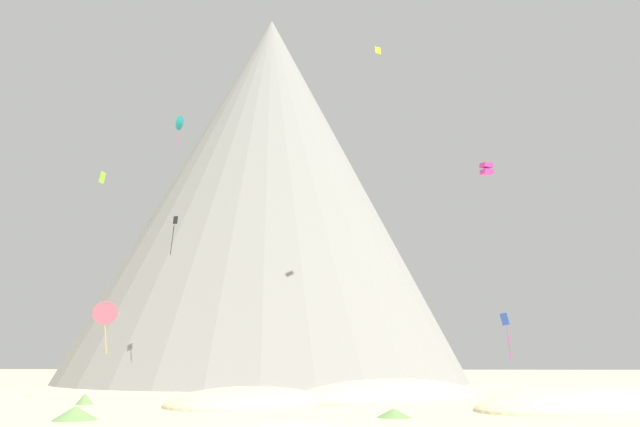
{
  "coord_description": "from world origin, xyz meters",
  "views": [
    {
      "loc": [
        3.93,
        -37.68,
        3.73
      ],
      "look_at": [
        -0.6,
        34.51,
        20.51
      ],
      "focal_mm": 35.32,
      "sensor_mm": 36.0,
      "label": 1
    }
  ],
  "objects_px": {
    "kite_gold_mid": "(289,272)",
    "kite_blue_low": "(506,325)",
    "rock_massif": "(269,201)",
    "kite_yellow_high": "(378,50)",
    "kite_rainbow_low": "(105,313)",
    "bush_mid_center": "(275,397)",
    "bush_ridge_crest": "(303,399)",
    "kite_teal_high": "(180,123)",
    "kite_magenta_mid": "(487,169)",
    "bush_far_left": "(85,399)",
    "kite_orange_low": "(419,337)",
    "bush_near_right": "(75,413)",
    "bush_low_patch": "(394,413)",
    "kite_lime_mid": "(102,178)",
    "kite_black_mid": "(174,228)"
  },
  "relations": [
    {
      "from": "kite_lime_mid",
      "to": "kite_black_mid",
      "type": "relative_size",
      "value": 0.24
    },
    {
      "from": "kite_rainbow_low",
      "to": "kite_yellow_high",
      "type": "height_order",
      "value": "kite_yellow_high"
    },
    {
      "from": "kite_gold_mid",
      "to": "kite_blue_low",
      "type": "relative_size",
      "value": 0.35
    },
    {
      "from": "rock_massif",
      "to": "kite_gold_mid",
      "type": "bearing_deg",
      "value": -72.16
    },
    {
      "from": "bush_far_left",
      "to": "kite_gold_mid",
      "type": "xyz_separation_m",
      "value": [
        13.09,
        36.24,
        15.61
      ]
    },
    {
      "from": "rock_massif",
      "to": "kite_magenta_mid",
      "type": "bearing_deg",
      "value": -49.72
    },
    {
      "from": "bush_mid_center",
      "to": "kite_magenta_mid",
      "type": "distance_m",
      "value": 36.12
    },
    {
      "from": "kite_magenta_mid",
      "to": "kite_blue_low",
      "type": "xyz_separation_m",
      "value": [
        0.16,
        -3.77,
        -18.2
      ]
    },
    {
      "from": "rock_massif",
      "to": "kite_yellow_high",
      "type": "relative_size",
      "value": 90.32
    },
    {
      "from": "kite_rainbow_low",
      "to": "bush_low_patch",
      "type": "bearing_deg",
      "value": 121.67
    },
    {
      "from": "bush_far_left",
      "to": "kite_orange_low",
      "type": "height_order",
      "value": "kite_orange_low"
    },
    {
      "from": "kite_orange_low",
      "to": "kite_blue_low",
      "type": "bearing_deg",
      "value": 49.29
    },
    {
      "from": "bush_ridge_crest",
      "to": "kite_gold_mid",
      "type": "relative_size",
      "value": 1.31
    },
    {
      "from": "bush_ridge_crest",
      "to": "bush_near_right",
      "type": "bearing_deg",
      "value": -131.38
    },
    {
      "from": "bush_ridge_crest",
      "to": "rock_massif",
      "type": "height_order",
      "value": "rock_massif"
    },
    {
      "from": "bush_ridge_crest",
      "to": "rock_massif",
      "type": "relative_size",
      "value": 0.03
    },
    {
      "from": "bush_far_left",
      "to": "rock_massif",
      "type": "height_order",
      "value": "rock_massif"
    },
    {
      "from": "bush_ridge_crest",
      "to": "kite_yellow_high",
      "type": "xyz_separation_m",
      "value": [
        7.64,
        17.74,
        41.16
      ]
    },
    {
      "from": "bush_ridge_crest",
      "to": "kite_rainbow_low",
      "type": "bearing_deg",
      "value": 156.25
    },
    {
      "from": "bush_far_left",
      "to": "bush_ridge_crest",
      "type": "height_order",
      "value": "bush_far_left"
    },
    {
      "from": "kite_orange_low",
      "to": "kite_lime_mid",
      "type": "bearing_deg",
      "value": -4.39
    },
    {
      "from": "bush_far_left",
      "to": "kite_yellow_high",
      "type": "distance_m",
      "value": 52.21
    },
    {
      "from": "kite_blue_low",
      "to": "kite_rainbow_low",
      "type": "bearing_deg",
      "value": 98.31
    },
    {
      "from": "kite_lime_mid",
      "to": "kite_gold_mid",
      "type": "xyz_separation_m",
      "value": [
        15.03,
        31.9,
        -5.12
      ]
    },
    {
      "from": "bush_ridge_crest",
      "to": "rock_massif",
      "type": "distance_m",
      "value": 62.33
    },
    {
      "from": "bush_far_left",
      "to": "bush_near_right",
      "type": "bearing_deg",
      "value": -68.57
    },
    {
      "from": "bush_ridge_crest",
      "to": "kite_rainbow_low",
      "type": "distance_m",
      "value": 24.8
    },
    {
      "from": "kite_lime_mid",
      "to": "kite_teal_high",
      "type": "bearing_deg",
      "value": 64.52
    },
    {
      "from": "bush_mid_center",
      "to": "bush_near_right",
      "type": "bearing_deg",
      "value": -118.12
    },
    {
      "from": "kite_magenta_mid",
      "to": "kite_lime_mid",
      "type": "height_order",
      "value": "kite_magenta_mid"
    },
    {
      "from": "kite_lime_mid",
      "to": "kite_gold_mid",
      "type": "relative_size",
      "value": 0.71
    },
    {
      "from": "kite_teal_high",
      "to": "kite_magenta_mid",
      "type": "distance_m",
      "value": 50.19
    },
    {
      "from": "kite_magenta_mid",
      "to": "rock_massif",
      "type": "bearing_deg",
      "value": -71.13
    },
    {
      "from": "bush_far_left",
      "to": "kite_rainbow_low",
      "type": "distance_m",
      "value": 13.62
    },
    {
      "from": "bush_mid_center",
      "to": "kite_lime_mid",
      "type": "xyz_separation_m",
      "value": [
        -17.34,
        -0.88,
        20.8
      ]
    },
    {
      "from": "bush_low_patch",
      "to": "kite_gold_mid",
      "type": "height_order",
      "value": "kite_gold_mid"
    },
    {
      "from": "bush_low_patch",
      "to": "rock_massif",
      "type": "relative_size",
      "value": 0.03
    },
    {
      "from": "bush_far_left",
      "to": "bush_low_patch",
      "type": "distance_m",
      "value": 27.46
    },
    {
      "from": "kite_teal_high",
      "to": "bush_near_right",
      "type": "bearing_deg",
      "value": -159.17
    },
    {
      "from": "bush_far_left",
      "to": "kite_gold_mid",
      "type": "bearing_deg",
      "value": 70.14
    },
    {
      "from": "bush_mid_center",
      "to": "bush_ridge_crest",
      "type": "height_order",
      "value": "bush_ridge_crest"
    },
    {
      "from": "bush_mid_center",
      "to": "kite_gold_mid",
      "type": "distance_m",
      "value": 34.83
    },
    {
      "from": "bush_near_right",
      "to": "kite_blue_low",
      "type": "relative_size",
      "value": 0.59
    },
    {
      "from": "bush_low_patch",
      "to": "kite_magenta_mid",
      "type": "distance_m",
      "value": 39.85
    },
    {
      "from": "kite_orange_low",
      "to": "bush_ridge_crest",
      "type": "bearing_deg",
      "value": 18.78
    },
    {
      "from": "bush_far_left",
      "to": "kite_rainbow_low",
      "type": "bearing_deg",
      "value": 106.57
    },
    {
      "from": "bush_mid_center",
      "to": "bush_far_left",
      "type": "height_order",
      "value": "bush_far_left"
    },
    {
      "from": "bush_mid_center",
      "to": "kite_blue_low",
      "type": "xyz_separation_m",
      "value": [
        23.06,
        8.64,
        6.82
      ]
    },
    {
      "from": "kite_orange_low",
      "to": "kite_gold_mid",
      "type": "relative_size",
      "value": 3.6
    },
    {
      "from": "kite_magenta_mid",
      "to": "kite_gold_mid",
      "type": "xyz_separation_m",
      "value": [
        -25.21,
        18.61,
        -9.35
      ]
    }
  ]
}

